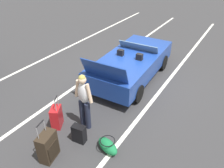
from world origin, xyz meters
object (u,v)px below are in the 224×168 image
object	(u,v)px
suitcase_small_carryon	(79,134)
traveler_person	(84,99)
suitcase_medium_bright	(57,117)
duffel_bag	(108,146)
convertible_car	(134,62)
suitcase_large_black	(48,147)

from	to	relation	value
suitcase_small_carryon	traveler_person	xyz separation A→B (m)	(0.53, 0.22, 0.68)
suitcase_medium_bright	traveler_person	world-z (taller)	traveler_person
duffel_bag	traveler_person	xyz separation A→B (m)	(0.41, 1.00, 0.77)
suitcase_medium_bright	convertible_car	bearing A→B (deg)	-126.61
convertible_car	traveler_person	distance (m)	3.26
traveler_person	convertible_car	bearing A→B (deg)	6.86
suitcase_large_black	traveler_person	xyz separation A→B (m)	(1.33, -0.05, 0.56)
suitcase_large_black	suitcase_small_carryon	xyz separation A→B (m)	(0.79, -0.26, -0.12)
suitcase_medium_bright	duffel_bag	xyz separation A→B (m)	(0.01, -1.67, -0.16)
duffel_bag	traveler_person	world-z (taller)	traveler_person
convertible_car	suitcase_medium_bright	size ratio (longest dim) A/B	4.39
suitcase_medium_bright	suitcase_large_black	bearing A→B (deg)	95.37
convertible_car	suitcase_medium_bright	world-z (taller)	convertible_car
duffel_bag	traveler_person	bearing A→B (deg)	67.72
duffel_bag	suitcase_medium_bright	bearing A→B (deg)	90.27
suitcase_large_black	suitcase_medium_bright	bearing A→B (deg)	111.97
convertible_car	suitcase_small_carryon	xyz separation A→B (m)	(-3.78, -0.41, -0.34)
convertible_car	traveler_person	world-z (taller)	traveler_person
suitcase_large_black	suitcase_medium_bright	size ratio (longest dim) A/B	1.10
suitcase_medium_bright	duffel_bag	distance (m)	1.68
suitcase_large_black	suitcase_small_carryon	distance (m)	0.84
suitcase_large_black	duffel_bag	bearing A→B (deg)	28.59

